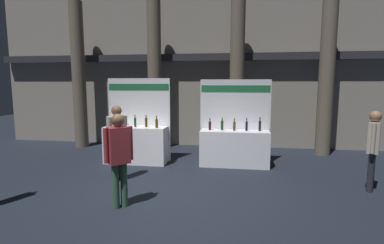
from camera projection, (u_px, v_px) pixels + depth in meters
The scene contains 7 objects.
ground_plane at pixel (167, 195), 5.78m from camera, with size 29.16×29.16×0.00m, color black.
hall_colonnade at pixel (198, 67), 10.10m from camera, with size 14.58×1.26×5.62m.
exhibitor_booth_0 at pixel (136, 141), 8.16m from camera, with size 1.81×0.66×2.36m.
exhibitor_booth_1 at pixel (234, 144), 7.87m from camera, with size 1.92×0.66×2.32m.
visitor_1 at pixel (373, 145), 5.91m from camera, with size 0.32×0.43×1.67m.
visitor_3 at pixel (117, 136), 6.57m from camera, with size 0.38×0.53×1.73m.
visitor_5 at pixel (119, 152), 5.11m from camera, with size 0.43×0.42×1.69m.
Camera 1 is at (1.31, -5.41, 2.20)m, focal length 27.27 mm.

